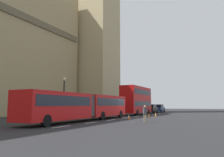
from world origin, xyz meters
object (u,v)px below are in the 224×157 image
street_lamp (64,95)px  pedestrian_near_cones (145,113)px  double_decker_bus (137,99)px  articulated_bus (84,105)px  sedan_trailing (159,108)px  traffic_cone_west (129,117)px  traffic_cone_east (156,114)px  traffic_cone_middle (149,115)px  sedan_lead (151,109)px

street_lamp → pedestrian_near_cones: (-1.03, -11.02, -2.14)m
double_decker_bus → pedestrian_near_cones: (-16.04, -6.51, -1.80)m
street_lamp → pedestrian_near_cones: bearing=-95.3°
articulated_bus → sedan_trailing: size_ratio=4.07×
articulated_bus → double_decker_bus: double_decker_bus is taller
double_decker_bus → traffic_cone_west: size_ratio=17.22×
double_decker_bus → traffic_cone_east: 6.23m
traffic_cone_west → traffic_cone_middle: bearing=-6.7°
sedan_lead → traffic_cone_east: sedan_lead is taller
articulated_bus → street_lamp: bearing=62.4°
traffic_cone_west → sedan_trailing: bearing=6.9°
double_decker_bus → sedan_lead: size_ratio=2.27×
pedestrian_near_cones → traffic_cone_east: bearing=9.8°
street_lamp → double_decker_bus: bearing=-16.7°
double_decker_bus → street_lamp: street_lamp is taller
sedan_lead → street_lamp: street_lamp is taller
double_decker_bus → sedan_lead: double_decker_bus is taller
pedestrian_near_cones → articulated_bus: bearing=101.5°
traffic_cone_west → traffic_cone_middle: 5.98m
sedan_lead → traffic_cone_middle: (-16.07, -4.15, -0.63)m
traffic_cone_middle → street_lamp: street_lamp is taller
pedestrian_near_cones → traffic_cone_middle: bearing=14.0°
pedestrian_near_cones → double_decker_bus: bearing=22.1°
traffic_cone_east → sedan_trailing: bearing=12.3°
articulated_bus → traffic_cone_middle: size_ratio=30.88×
sedan_lead → pedestrian_near_cones: (-24.85, -6.33, -0.00)m
double_decker_bus → pedestrian_near_cones: bearing=-157.9°
sedan_lead → traffic_cone_middle: 16.61m
traffic_cone_middle → pedestrian_near_cones: pedestrian_near_cones is taller
street_lamp → articulated_bus: bearing=-117.6°
double_decker_bus → pedestrian_near_cones: size_ratio=5.91×
traffic_cone_west → traffic_cone_middle: size_ratio=1.00×
traffic_cone_middle → traffic_cone_east: (3.54, -0.05, 0.00)m
sedan_trailing → articulated_bus: bearing=179.7°
articulated_bus → traffic_cone_west: (4.17, -3.63, -1.46)m
traffic_cone_west → traffic_cone_east: size_ratio=1.00×
sedan_trailing → traffic_cone_east: (-19.37, -4.23, -0.63)m
traffic_cone_middle → pedestrian_near_cones: bearing=-166.0°
sedan_trailing → traffic_cone_middle: 23.29m
double_decker_bus → street_lamp: 15.67m
articulated_bus → traffic_cone_west: size_ratio=30.88×
street_lamp → sedan_trailing: bearing=-8.6°
double_decker_bus → traffic_cone_middle: bearing=-149.2°
articulated_bus → traffic_cone_east: size_ratio=30.88×
double_decker_bus → traffic_cone_west: bearing=-164.6°
articulated_bus → double_decker_bus: size_ratio=1.79×
traffic_cone_west → pedestrian_near_cones: 4.10m
sedan_lead → pedestrian_near_cones: bearing=-165.7°
traffic_cone_middle → traffic_cone_west: bearing=173.3°
traffic_cone_east → street_lamp: bearing=141.8°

